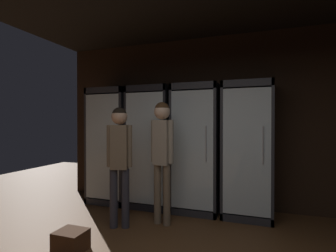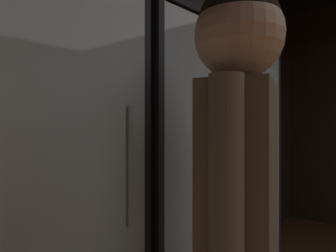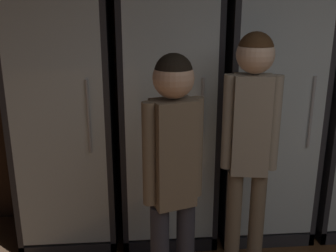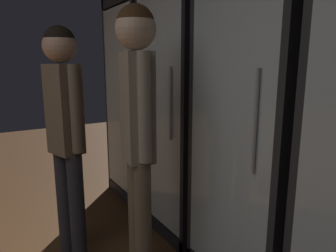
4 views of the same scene
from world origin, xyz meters
name	(u,v)px [view 2 (image 2 of 4)]	position (x,y,z in m)	size (l,w,h in m)	color
wall_back	(166,107)	(0.00, 3.03, 1.40)	(6.00, 0.06, 2.80)	black
cooler_left	(38,191)	(-1.23, 2.71, 0.96)	(0.70, 0.65, 1.96)	black
cooler_center	(154,172)	(-0.48, 2.71, 0.97)	(0.70, 0.65, 1.96)	#2B2B30
cooler_right	(219,163)	(0.28, 2.71, 0.96)	(0.70, 0.65, 1.96)	#2B2B30
shopper_near	(239,241)	(-1.28, 1.70, 0.98)	(0.32, 0.21, 1.58)	#2D2D38
shopper_far	(234,172)	(-0.79, 1.99, 1.06)	(0.34, 0.22, 1.65)	#72604C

